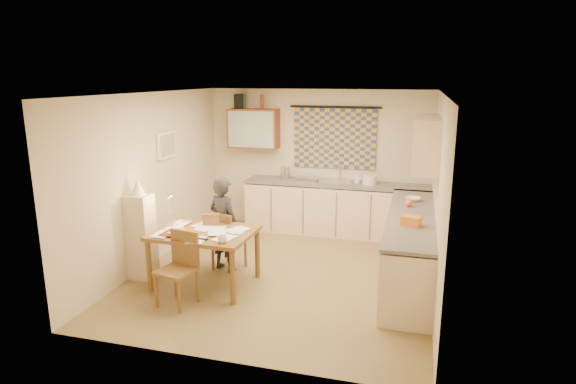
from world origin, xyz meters
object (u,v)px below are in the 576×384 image
(counter_right, at_px, (410,247))
(stove, at_px, (407,280))
(dining_table, at_px, (205,258))
(shelf_stand, at_px, (141,237))
(counter_back, at_px, (339,209))
(person, at_px, (224,224))
(chair_far, at_px, (228,251))

(counter_right, relative_size, stove, 3.48)
(dining_table, bearing_deg, shelf_stand, -177.63)
(counter_back, relative_size, person, 2.42)
(counter_back, xyz_separation_m, shelf_stand, (-2.29, -2.60, 0.14))
(counter_back, xyz_separation_m, stove, (1.25, -2.74, -0.03))
(dining_table, relative_size, shelf_stand, 1.11)
(counter_back, height_order, chair_far, counter_back)
(chair_far, xyz_separation_m, shelf_stand, (-1.02, -0.60, 0.32))
(counter_back, relative_size, shelf_stand, 2.80)
(dining_table, xyz_separation_m, person, (0.05, 0.55, 0.30))
(stove, xyz_separation_m, dining_table, (-2.61, 0.14, -0.04))
(person, bearing_deg, chair_far, -114.02)
(counter_back, distance_m, dining_table, 2.93)
(shelf_stand, bearing_deg, dining_table, 0.60)
(chair_far, relative_size, person, 0.63)
(person, bearing_deg, stove, -174.52)
(stove, distance_m, shelf_stand, 3.55)
(counter_right, distance_m, stove, 1.05)
(counter_right, xyz_separation_m, person, (-2.56, -0.36, 0.23))
(stove, bearing_deg, chair_far, 163.82)
(counter_right, bearing_deg, shelf_stand, -165.46)
(counter_right, bearing_deg, stove, -90.00)
(dining_table, relative_size, chair_far, 1.51)
(counter_right, distance_m, person, 2.60)
(chair_far, bearing_deg, person, 62.06)
(stove, height_order, person, person)
(dining_table, bearing_deg, person, 86.69)
(counter_right, relative_size, shelf_stand, 2.50)
(dining_table, distance_m, chair_far, 0.60)
(counter_back, distance_m, chair_far, 2.38)
(chair_far, bearing_deg, shelf_stand, 47.01)
(dining_table, relative_size, person, 0.96)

